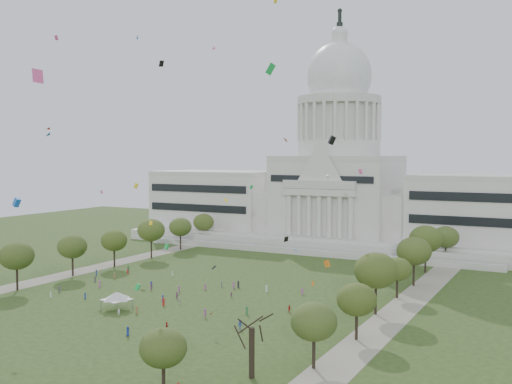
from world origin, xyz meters
The scene contains 33 objects.
ground centered at (0.00, 0.00, 0.00)m, with size 400.00×400.00×0.00m, color #2F431B.
capitol centered at (0.00, 113.59, 22.30)m, with size 160.00×64.50×91.30m.
path_left centered at (-48.00, 30.00, 0.02)m, with size 8.00×160.00×0.04m, color gray.
path_right centered at (48.00, 30.00, 0.02)m, with size 8.00×160.00×0.04m, color gray.
row_tree_r_0 centered at (44.94, -19.59, 7.75)m, with size 7.67×7.67×10.91m.
row_tree_l_1 centered at (-44.07, -2.96, 8.95)m, with size 8.86×8.86×12.59m.
row_tree_r_1 centered at (46.22, -1.75, 7.66)m, with size 7.58×7.58×10.78m.
row_tree_l_2 centered at (-45.04, 17.30, 8.51)m, with size 8.42×8.42×11.97m.
row_tree_r_2 centered at (44.17, 17.44, 9.66)m, with size 9.55×9.55×13.58m.
row_tree_l_3 centered at (-44.09, 33.92, 8.21)m, with size 8.12×8.12×11.55m.
row_tree_r_3 centered at (44.40, 34.48, 7.08)m, with size 7.01×7.01×9.98m.
row_tree_l_4 centered at (-44.08, 52.42, 9.39)m, with size 9.29×9.29×13.21m.
row_tree_r_4 centered at (44.76, 50.04, 9.29)m, with size 9.19×9.19×13.06m.
row_tree_l_5 centered at (-45.22, 71.01, 8.42)m, with size 8.33×8.33×11.85m.
row_tree_r_5 centered at (43.49, 70.19, 9.93)m, with size 9.82×9.82×13.96m.
row_tree_l_6 centered at (-46.87, 89.14, 8.27)m, with size 8.19×8.19×11.64m.
row_tree_r_6 centered at (45.96, 88.13, 8.51)m, with size 8.42×8.42×11.97m.
near_tree_1 centered at (30.00, -40.00, 7.00)m, with size 6.93×6.93×9.86m.
big_bare_tree centered at (38.00, -28.00, 8.67)m, with size 6.00×5.00×12.80m.
event_tent centered at (-8.58, -5.75, 3.17)m, with size 8.62×8.62×4.09m.
person_0 centered at (29.95, 13.00, 0.97)m, with size 0.95×0.62×1.94m, color silver.
person_2 centered at (27.07, 9.81, 0.89)m, with size 0.86×0.53×1.78m, color #B21E1E.
person_3 centered at (12.63, -2.15, 0.96)m, with size 1.24×0.64×1.92m, color #994C8C.
person_4 centered at (0.79, 5.27, 0.79)m, with size 0.93×0.51×1.58m, color silver.
person_5 centered at (-2.30, 8.58, 0.85)m, with size 1.57×0.62×1.70m, color #994C8C.
person_6 centered at (6.69, -20.19, 0.94)m, with size 0.92×0.60×1.88m, color navy.
person_7 centered at (-4.67, -9.59, 0.75)m, with size 0.55×0.40×1.51m, color silver.
person_8 centered at (-13.77, 13.49, 0.87)m, with size 0.85×0.52×1.74m, color #994C8C.
person_9 centered at (23.54, -6.10, 0.94)m, with size 1.21×0.63×1.88m, color navy.
person_10 centered at (8.61, 15.93, 0.70)m, with size 0.82×0.45×1.39m, color #994C8C.
person_11 centered at (10.69, -13.10, 0.76)m, with size 1.40×0.55×1.51m, color #B21E1E.
distant_crowd centered at (-11.34, 14.49, 0.85)m, with size 62.26×37.46×1.94m.
kite_swarm centered at (-1.02, 7.01, 27.24)m, with size 93.85×107.62×63.27m.
Camera 1 is at (81.41, -108.34, 34.75)m, focal length 42.00 mm.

